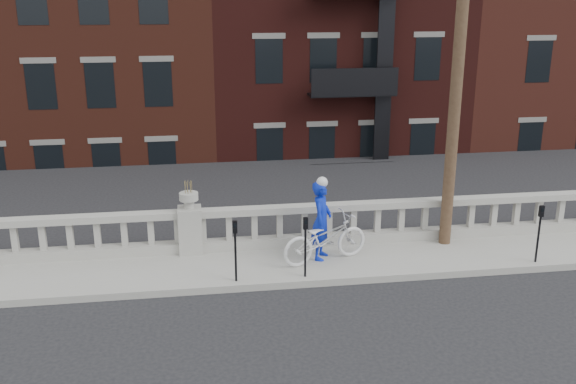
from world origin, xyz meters
name	(u,v)px	position (x,y,z in m)	size (l,w,h in m)	color
ground	(193,342)	(0.00, 0.00, 0.00)	(120.00, 120.00, 0.00)	black
sidewalk	(192,271)	(0.00, 3.00, 0.07)	(32.00, 2.20, 0.15)	#99978E
balustrade	(190,232)	(0.00, 3.95, 0.64)	(28.00, 0.34, 1.03)	#99978E
planter_pedestal	(190,225)	(0.00, 3.95, 0.83)	(0.55, 0.55, 1.76)	#99978E
lower_level	(198,64)	(0.56, 23.04, 2.63)	(80.00, 44.00, 20.80)	#605E59
utility_pole	(461,31)	(6.20, 3.60, 5.24)	(1.60, 0.28, 10.00)	#422D1E
parking_meter_c	(235,244)	(0.94, 2.15, 1.00)	(0.10, 0.09, 1.36)	black
parking_meter_d	(305,240)	(2.44, 2.15, 1.00)	(0.10, 0.09, 1.36)	black
parking_meter_e	(539,227)	(7.81, 2.15, 1.00)	(0.10, 0.09, 1.36)	black
bicycle	(325,238)	(3.04, 2.93, 0.71)	(0.74, 2.12, 1.11)	silver
cyclist	(321,220)	(2.99, 3.12, 1.07)	(0.67, 0.44, 1.85)	#0B21B0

